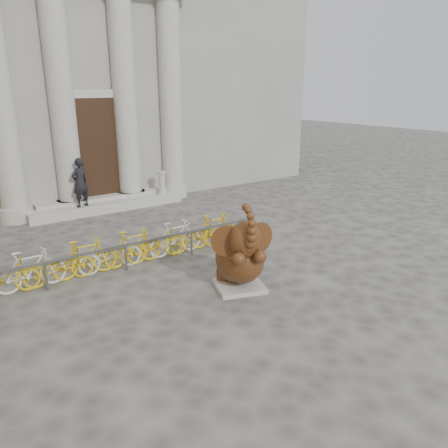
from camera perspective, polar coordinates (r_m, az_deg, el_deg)
ground at (r=10.00m, az=4.93°, el=-10.10°), size 80.00×80.00×0.00m
classical_building at (r=22.44m, az=-21.64°, el=19.93°), size 22.00×10.70×12.00m
entrance_steps at (r=17.69m, az=-15.03°, el=2.42°), size 6.00×1.20×0.36m
elephant_statue at (r=10.24m, az=2.13°, el=-4.42°), size 1.47×1.74×2.20m
bike_rack at (r=11.85m, az=-13.29°, el=-3.32°), size 8.00×0.53×1.00m
pedestrian at (r=16.81m, az=-18.29°, el=5.16°), size 0.77×0.64×1.81m
balustrade_post at (r=18.16m, az=-8.11°, el=5.24°), size 0.38×0.38×0.94m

